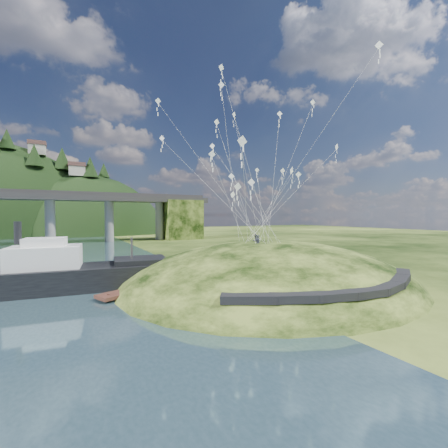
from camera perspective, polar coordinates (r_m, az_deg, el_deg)
name	(u,v)px	position (r m, az deg, el deg)	size (l,w,h in m)	color
ground	(217,296)	(30.63, -1.28, -13.62)	(320.00, 320.00, 0.00)	black
grass_hill	(270,296)	(36.79, 8.71, -13.43)	(36.00, 32.00, 13.00)	black
footpath	(351,288)	(27.35, 23.11, -11.14)	(22.29, 5.84, 0.83)	black
bridge	(6,209)	(97.24, -36.12, 2.34)	(160.00, 11.00, 15.00)	#2D2B2B
work_barge	(73,273)	(36.72, -26.90, -8.25)	(21.84, 8.33, 7.45)	black
wooden_dock	(156,286)	(34.10, -12.88, -11.36)	(12.75, 7.01, 0.93)	#3D2019
kite_flyers	(256,234)	(35.68, 6.16, -1.98)	(2.05, 2.90, 1.78)	#262833
kite_swarm	(255,143)	(37.51, 5.86, 15.13)	(20.76, 17.45, 18.45)	white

